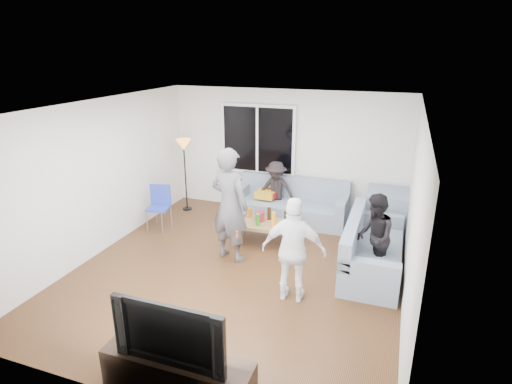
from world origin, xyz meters
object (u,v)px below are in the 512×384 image
at_px(sofa_right_section, 374,246).
at_px(player_left, 230,205).
at_px(spectator_back, 276,190).
at_px(sofa_back_section, 290,201).
at_px(spectator_right, 374,237).
at_px(floor_lamp, 185,175).
at_px(television, 174,328).
at_px(player_right, 294,250).
at_px(tv_console, 178,374).
at_px(side_chair, 158,208).
at_px(coffee_table, 265,233).

xyz_separation_m(sofa_right_section, player_left, (-2.29, -0.40, 0.53)).
relative_size(player_left, spectator_back, 1.58).
distance_m(sofa_back_section, player_left, 2.05).
bearing_deg(player_left, spectator_right, -161.61).
xyz_separation_m(floor_lamp, television, (2.40, -4.61, 0.00)).
xyz_separation_m(player_left, spectator_right, (2.29, 0.16, -0.28)).
height_order(sofa_right_section, player_right, player_right).
distance_m(tv_console, television, 0.56).
xyz_separation_m(sofa_right_section, side_chair, (-4.07, 0.24, 0.01)).
relative_size(spectator_back, tv_console, 0.76).
bearing_deg(player_right, sofa_right_section, -133.65).
bearing_deg(player_left, spectator_back, -81.45).
relative_size(sofa_right_section, television, 1.68).
height_order(floor_lamp, television, floor_lamp).
bearing_deg(coffee_table, spectator_right, -16.50).
xyz_separation_m(sofa_back_section, player_right, (0.78, -2.73, 0.33)).
bearing_deg(player_right, coffee_table, -63.33).
bearing_deg(television, spectator_back, 95.08).
height_order(sofa_back_section, spectator_back, spectator_back).
bearing_deg(television, player_left, 102.31).
relative_size(sofa_back_section, spectator_right, 1.70).
xyz_separation_m(sofa_right_section, television, (-1.67, -3.26, 0.36)).
bearing_deg(television, sofa_right_section, 62.91).
bearing_deg(floor_lamp, player_left, -44.45).
distance_m(coffee_table, player_left, 1.11).
relative_size(spectator_right, television, 1.14).
distance_m(sofa_right_section, spectator_right, 0.34).
bearing_deg(sofa_right_section, player_right, 140.76).
bearing_deg(spectator_back, floor_lamp, -178.42).
bearing_deg(tv_console, side_chair, 124.51).
relative_size(side_chair, floor_lamp, 0.55).
bearing_deg(coffee_table, spectator_back, 97.74).
height_order(player_right, spectator_back, player_right).
xyz_separation_m(sofa_back_section, spectator_right, (1.78, -1.75, 0.25)).
relative_size(sofa_right_section, floor_lamp, 1.28).
relative_size(floor_lamp, spectator_back, 1.29).
height_order(floor_lamp, tv_console, floor_lamp).
xyz_separation_m(coffee_table, tv_console, (0.26, -3.60, 0.02)).
xyz_separation_m(sofa_back_section, sofa_right_section, (1.78, -1.51, 0.00)).
bearing_deg(spectator_back, sofa_right_section, -40.33).
relative_size(spectator_right, tv_console, 0.85).
xyz_separation_m(side_chair, television, (2.40, -3.49, 0.35)).
xyz_separation_m(sofa_right_section, coffee_table, (-1.93, 0.34, -0.22)).
distance_m(side_chair, tv_console, 4.25).
bearing_deg(spectator_right, coffee_table, -119.25).
height_order(floor_lamp, spectator_right, floor_lamp).
height_order(side_chair, floor_lamp, floor_lamp).
height_order(sofa_back_section, coffee_table, sofa_back_section).
distance_m(side_chair, floor_lamp, 1.17).
relative_size(spectator_back, television, 1.02).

